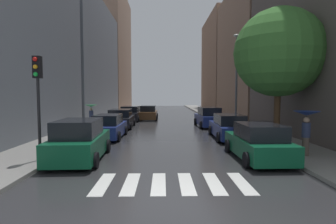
% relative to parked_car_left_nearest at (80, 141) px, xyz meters
% --- Properties ---
extents(ground_plane, '(28.00, 72.00, 0.04)m').
position_rel_parked_car_left_nearest_xyz_m(ground_plane, '(3.97, 19.19, -0.85)').
color(ground_plane, '#2C2C2E').
extents(sidewalk_left, '(3.00, 72.00, 0.15)m').
position_rel_parked_car_left_nearest_xyz_m(sidewalk_left, '(-2.53, 19.19, -0.76)').
color(sidewalk_left, gray).
rests_on(sidewalk_left, ground).
extents(sidewalk_right, '(3.00, 72.00, 0.15)m').
position_rel_parked_car_left_nearest_xyz_m(sidewalk_right, '(10.47, 19.19, -0.76)').
color(sidewalk_right, gray).
rests_on(sidewalk_right, ground).
extents(crosswalk_stripes, '(4.95, 2.20, 0.01)m').
position_rel_parked_car_left_nearest_xyz_m(crosswalk_stripes, '(3.97, -3.17, -0.83)').
color(crosswalk_stripes, silver).
rests_on(crosswalk_stripes, ground).
extents(building_left_mid, '(6.00, 19.62, 14.86)m').
position_rel_parked_car_left_nearest_xyz_m(building_left_mid, '(-7.03, 24.45, 6.60)').
color(building_left_mid, slate).
rests_on(building_left_mid, ground).
extents(building_left_far, '(6.00, 18.98, 23.24)m').
position_rel_parked_car_left_nearest_xyz_m(building_left_far, '(-7.03, 44.38, 10.78)').
color(building_left_far, '#8C6B56').
rests_on(building_left_far, ground).
extents(building_right_mid, '(6.00, 15.35, 15.80)m').
position_rel_parked_car_left_nearest_xyz_m(building_right_mid, '(14.97, 21.99, 7.07)').
color(building_right_mid, '#8C6B56').
rests_on(building_right_mid, ground).
extents(building_right_far, '(6.00, 15.99, 16.98)m').
position_rel_parked_car_left_nearest_xyz_m(building_right_far, '(14.97, 38.27, 7.66)').
color(building_right_far, '#8C6B56').
rests_on(building_right_far, ground).
extents(parked_car_left_nearest, '(2.27, 4.49, 1.80)m').
position_rel_parked_car_left_nearest_xyz_m(parked_car_left_nearest, '(0.00, 0.00, 0.00)').
color(parked_car_left_nearest, '#0C4C2D').
rests_on(parked_car_left_nearest, ground).
extents(parked_car_left_second, '(2.03, 4.30, 1.57)m').
position_rel_parked_car_left_nearest_xyz_m(parked_car_left_second, '(0.08, 5.85, -0.09)').
color(parked_car_left_second, navy).
rests_on(parked_car_left_second, ground).
extents(parked_car_left_third, '(2.20, 4.49, 1.61)m').
position_rel_parked_car_left_nearest_xyz_m(parked_car_left_third, '(0.01, 11.38, -0.08)').
color(parked_car_left_third, black).
rests_on(parked_car_left_third, ground).
extents(parked_car_left_fourth, '(2.28, 4.83, 1.61)m').
position_rel_parked_car_left_nearest_xyz_m(parked_car_left_fourth, '(0.14, 17.52, -0.08)').
color(parked_car_left_fourth, black).
rests_on(parked_car_left_fourth, ground).
extents(parked_car_right_nearest, '(2.12, 4.41, 1.60)m').
position_rel_parked_car_left_nearest_xyz_m(parked_car_right_nearest, '(7.88, -0.02, -0.08)').
color(parked_car_right_nearest, '#0C4C2D').
rests_on(parked_car_right_nearest, ground).
extents(parked_car_right_second, '(2.10, 4.77, 1.60)m').
position_rel_parked_car_left_nearest_xyz_m(parked_car_right_second, '(7.94, 5.57, -0.08)').
color(parked_car_right_second, navy).
rests_on(parked_car_right_second, ground).
extents(parked_car_right_third, '(2.23, 4.46, 1.75)m').
position_rel_parked_car_left_nearest_xyz_m(parked_car_right_third, '(7.73, 11.91, -0.02)').
color(parked_car_right_third, navy).
rests_on(parked_car_right_third, ground).
extents(car_midroad, '(2.11, 4.45, 1.63)m').
position_rel_parked_car_left_nearest_xyz_m(car_midroad, '(2.00, 18.55, -0.07)').
color(car_midroad, brown).
rests_on(car_midroad, ground).
extents(pedestrian_foreground, '(1.10, 1.10, 1.86)m').
position_rel_parked_car_left_nearest_xyz_m(pedestrian_foreground, '(-2.40, 10.88, 0.72)').
color(pedestrian_foreground, brown).
rests_on(pedestrian_foreground, sidewalk_left).
extents(pedestrian_near_tree, '(1.13, 1.13, 1.99)m').
position_rel_parked_car_left_nearest_xyz_m(pedestrian_near_tree, '(10.05, 0.06, 0.82)').
color(pedestrian_near_tree, brown).
rests_on(pedestrian_near_tree, sidewalk_right).
extents(street_tree_right, '(5.10, 5.10, 7.70)m').
position_rel_parked_car_left_nearest_xyz_m(street_tree_right, '(10.35, 3.85, 4.45)').
color(street_tree_right, '#513823').
rests_on(street_tree_right, sidewalk_right).
extents(traffic_light_left_corner, '(0.30, 0.42, 4.30)m').
position_rel_parked_car_left_nearest_xyz_m(traffic_light_left_corner, '(-1.48, -0.56, 2.45)').
color(traffic_light_left_corner, black).
rests_on(traffic_light_left_corner, sidewalk_left).
extents(lamp_post_right, '(0.60, 0.28, 7.49)m').
position_rel_parked_car_left_nearest_xyz_m(lamp_post_right, '(9.52, 9.64, 3.60)').
color(lamp_post_right, '#595B60').
rests_on(lamp_post_right, sidewalk_right).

